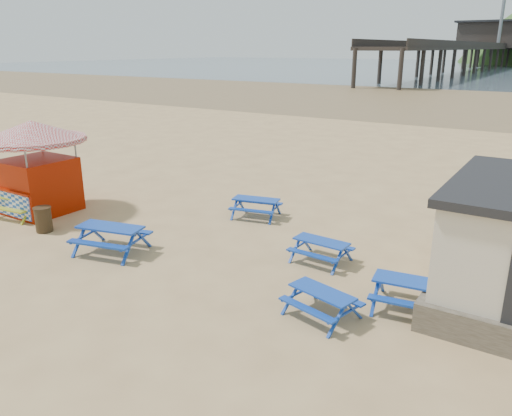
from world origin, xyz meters
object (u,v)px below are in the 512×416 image
Objects in this scene: ice_cream_kiosk at (35,155)px; litter_bin at (43,219)px; picnic_table_blue_b at (256,208)px; picnic_table_yellow at (20,206)px.

litter_bin is (2.09, -1.38, -1.80)m from ice_cream_kiosk.
ice_cream_kiosk is at bearing -165.56° from picnic_table_blue_b.
litter_bin reaches higher than picnic_table_blue_b.
ice_cream_kiosk is at bearing 146.57° from litter_bin.
litter_bin is (-5.42, -5.34, 0.09)m from picnic_table_blue_b.
picnic_table_blue_b is at bearing 27.93° from ice_cream_kiosk.
picnic_table_blue_b is 0.96× the size of picnic_table_yellow.
picnic_table_yellow is 0.52× the size of ice_cream_kiosk.
picnic_table_yellow is at bearing -99.82° from ice_cream_kiosk.
ice_cream_kiosk is (0.14, 0.83, 1.86)m from picnic_table_yellow.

